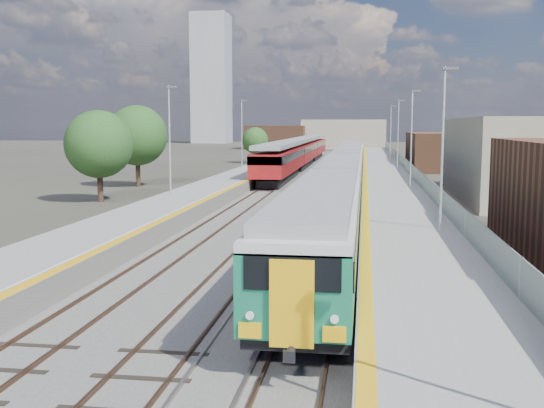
# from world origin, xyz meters

# --- Properties ---
(ground) EXTENTS (320.00, 320.00, 0.00)m
(ground) POSITION_xyz_m (0.00, 50.00, 0.00)
(ground) COLOR #47443A
(ground) RESTS_ON ground
(ballast_bed) EXTENTS (10.50, 155.00, 0.06)m
(ballast_bed) POSITION_xyz_m (-2.25, 52.50, 0.03)
(ballast_bed) COLOR #565451
(ballast_bed) RESTS_ON ground
(tracks) EXTENTS (8.96, 160.00, 0.17)m
(tracks) POSITION_xyz_m (-1.65, 54.18, 0.11)
(tracks) COLOR #4C3323
(tracks) RESTS_ON ground
(platform_right) EXTENTS (4.70, 155.00, 8.52)m
(platform_right) POSITION_xyz_m (5.28, 52.49, 0.54)
(platform_right) COLOR slate
(platform_right) RESTS_ON ground
(platform_left) EXTENTS (4.30, 155.00, 8.52)m
(platform_left) POSITION_xyz_m (-9.05, 52.49, 0.52)
(platform_left) COLOR slate
(platform_left) RESTS_ON ground
(buildings) EXTENTS (72.00, 185.50, 40.00)m
(buildings) POSITION_xyz_m (-18.12, 138.60, 10.70)
(buildings) COLOR brown
(buildings) RESTS_ON ground
(green_train) EXTENTS (2.73, 76.12, 3.01)m
(green_train) POSITION_xyz_m (1.50, 43.44, 2.12)
(green_train) COLOR black
(green_train) RESTS_ON ground
(red_train) EXTENTS (3.08, 62.34, 3.88)m
(red_train) POSITION_xyz_m (-5.50, 77.12, 2.30)
(red_train) COLOR black
(red_train) RESTS_ON ground
(tree_a) EXTENTS (5.15, 5.15, 6.97)m
(tree_a) POSITION_xyz_m (-16.89, 37.63, 4.39)
(tree_a) COLOR #382619
(tree_a) RESTS_ON ground
(tree_b) EXTENTS (5.68, 5.68, 7.69)m
(tree_b) POSITION_xyz_m (-18.22, 49.48, 4.85)
(tree_b) COLOR #382619
(tree_b) RESTS_ON ground
(tree_c) EXTENTS (4.03, 4.03, 5.46)m
(tree_c) POSITION_xyz_m (-13.53, 87.86, 3.43)
(tree_c) COLOR #382619
(tree_c) RESTS_ON ground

